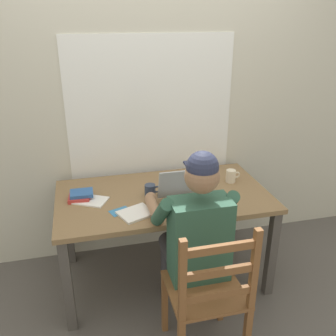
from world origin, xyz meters
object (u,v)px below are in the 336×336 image
object	(u,v)px
laptop	(186,198)
book_stack_main	(188,179)
seated_person	(194,233)
landscape_photo_print	(120,211)
computer_mouse	(225,202)
desk	(163,205)
wooden_chair	(208,294)
coffee_mug_dark	(150,190)
coffee_mug_white	(231,176)
book_stack_side	(80,196)

from	to	relation	value
laptop	book_stack_main	bearing A→B (deg)	70.63
book_stack_main	seated_person	bearing A→B (deg)	-103.65
landscape_photo_print	seated_person	bearing A→B (deg)	-59.14
computer_mouse	seated_person	bearing A→B (deg)	-140.74
desk	wooden_chair	xyz separation A→B (m)	(0.08, -0.77, -0.17)
computer_mouse	coffee_mug_dark	distance (m)	0.52
coffee_mug_white	book_stack_side	distance (m)	1.12
coffee_mug_dark	book_stack_main	size ratio (longest dim) A/B	0.63
seated_person	coffee_mug_white	xyz separation A→B (m)	(0.47, 0.56, 0.08)
desk	wooden_chair	distance (m)	0.79
wooden_chair	laptop	xyz separation A→B (m)	(0.03, 0.57, 0.31)
coffee_mug_white	book_stack_side	xyz separation A→B (m)	(-1.12, -0.01, -0.02)
laptop	coffee_mug_white	xyz separation A→B (m)	(0.44, 0.27, -0.01)
seated_person	landscape_photo_print	bearing A→B (deg)	142.10
book_stack_main	book_stack_side	size ratio (longest dim) A/B	1.03
desk	landscape_photo_print	xyz separation A→B (m)	(-0.33, -0.17, 0.08)
seated_person	book_stack_main	bearing A→B (deg)	76.35
desk	seated_person	world-z (taller)	seated_person
wooden_chair	landscape_photo_print	size ratio (longest dim) A/B	7.23
coffee_mug_white	book_stack_main	xyz separation A→B (m)	(-0.32, 0.07, -0.02)
coffee_mug_dark	coffee_mug_white	bearing A→B (deg)	7.74
book_stack_main	landscape_photo_print	size ratio (longest dim) A/B	1.38
computer_mouse	coffee_mug_dark	size ratio (longest dim) A/B	0.88
laptop	coffee_mug_dark	bearing A→B (deg)	137.09
coffee_mug_white	book_stack_side	size ratio (longest dim) A/B	0.64
wooden_chair	book_stack_main	xyz separation A→B (m)	(0.15, 0.92, 0.28)
laptop	book_stack_main	size ratio (longest dim) A/B	1.84
wooden_chair	coffee_mug_white	bearing A→B (deg)	60.89
coffee_mug_dark	wooden_chair	bearing A→B (deg)	-77.48
book_stack_side	laptop	bearing A→B (deg)	-20.92
desk	seated_person	bearing A→B (deg)	-81.19
seated_person	coffee_mug_white	size ratio (longest dim) A/B	11.23
book_stack_main	landscape_photo_print	bearing A→B (deg)	-149.87
desk	book_stack_main	world-z (taller)	book_stack_main
book_stack_main	wooden_chair	bearing A→B (deg)	-99.57
desk	book_stack_main	distance (m)	0.30
book_stack_side	computer_mouse	bearing A→B (deg)	-18.21
desk	wooden_chair	size ratio (longest dim) A/B	1.59
laptop	coffee_mug_white	world-z (taller)	laptop
laptop	computer_mouse	distance (m)	0.27
desk	laptop	size ratio (longest dim) A/B	4.52
seated_person	coffee_mug_white	world-z (taller)	seated_person
computer_mouse	book_stack_main	distance (m)	0.42
seated_person	wooden_chair	xyz separation A→B (m)	(-0.00, -0.28, -0.22)
laptop	book_stack_side	world-z (taller)	laptop
coffee_mug_dark	book_stack_main	xyz separation A→B (m)	(0.32, 0.16, -0.02)
wooden_chair	laptop	bearing A→B (deg)	86.69
seated_person	computer_mouse	world-z (taller)	seated_person
desk	computer_mouse	bearing A→B (deg)	-33.49
computer_mouse	wooden_chair	bearing A→B (deg)	-119.48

